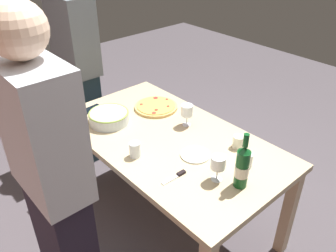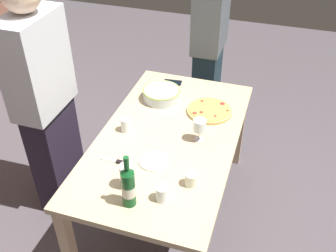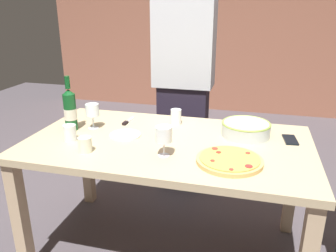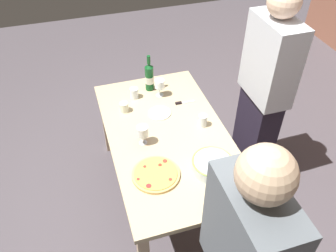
{
  "view_description": "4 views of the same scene",
  "coord_description": "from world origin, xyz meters",
  "px_view_note": "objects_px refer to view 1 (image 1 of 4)",
  "views": [
    {
      "loc": [
        -1.44,
        1.28,
        2.03
      ],
      "look_at": [
        0.0,
        0.0,
        0.84
      ],
      "focal_mm": 36.96,
      "sensor_mm": 36.0,
      "label": 1
    },
    {
      "loc": [
        -1.94,
        -0.62,
        2.38
      ],
      "look_at": [
        0.0,
        0.0,
        0.84
      ],
      "focal_mm": 41.94,
      "sensor_mm": 36.0,
      "label": 2
    },
    {
      "loc": [
        0.45,
        -1.72,
        1.48
      ],
      "look_at": [
        0.0,
        0.0,
        0.84
      ],
      "focal_mm": 36.2,
      "sensor_mm": 36.0,
      "label": 3
    },
    {
      "loc": [
        1.85,
        -0.57,
        2.57
      ],
      "look_at": [
        0.0,
        0.0,
        0.84
      ],
      "focal_mm": 37.16,
      "sensor_mm": 36.0,
      "label": 4
    }
  ],
  "objects_px": {
    "pizza": "(156,107)",
    "wine_glass_near_pizza": "(187,111)",
    "cup_ceramic": "(135,150)",
    "cell_phone": "(92,109)",
    "dining_table": "(168,149)",
    "wine_glass_by_bottle": "(218,164)",
    "cup_amber": "(238,142)",
    "side_plate": "(195,155)",
    "cup_spare": "(246,160)",
    "person_host": "(77,69)",
    "serving_bowl": "(109,117)",
    "person_guest_left": "(52,182)",
    "pizza_knife": "(177,176)",
    "wine_bottle": "(242,167)"
  },
  "relations": [
    {
      "from": "dining_table",
      "to": "person_host",
      "type": "bearing_deg",
      "value": 0.17
    },
    {
      "from": "wine_glass_near_pizza",
      "to": "cell_phone",
      "type": "bearing_deg",
      "value": 30.61
    },
    {
      "from": "serving_bowl",
      "to": "person_host",
      "type": "xyz_separation_m",
      "value": [
        0.76,
        -0.18,
        0.08
      ]
    },
    {
      "from": "cell_phone",
      "to": "person_guest_left",
      "type": "distance_m",
      "value": 1.03
    },
    {
      "from": "pizza",
      "to": "cup_spare",
      "type": "relative_size",
      "value": 3.56
    },
    {
      "from": "cup_amber",
      "to": "side_plate",
      "type": "distance_m",
      "value": 0.3
    },
    {
      "from": "dining_table",
      "to": "wine_glass_by_bottle",
      "type": "xyz_separation_m",
      "value": [
        -0.5,
        0.08,
        0.2
      ]
    },
    {
      "from": "cup_ceramic",
      "to": "cup_spare",
      "type": "xyz_separation_m",
      "value": [
        -0.51,
        -0.43,
        -0.0
      ]
    },
    {
      "from": "side_plate",
      "to": "person_host",
      "type": "bearing_deg",
      "value": -0.23
    },
    {
      "from": "wine_bottle",
      "to": "wine_glass_by_bottle",
      "type": "relative_size",
      "value": 2.14
    },
    {
      "from": "person_host",
      "to": "cup_amber",
      "type": "bearing_deg",
      "value": 9.39
    },
    {
      "from": "pizza",
      "to": "serving_bowl",
      "type": "relative_size",
      "value": 1.16
    },
    {
      "from": "wine_glass_by_bottle",
      "to": "person_host",
      "type": "xyz_separation_m",
      "value": [
        1.69,
        -0.08,
        0.02
      ]
    },
    {
      "from": "wine_glass_near_pizza",
      "to": "cup_ceramic",
      "type": "bearing_deg",
      "value": 96.33
    },
    {
      "from": "cup_ceramic",
      "to": "person_host",
      "type": "distance_m",
      "value": 1.24
    },
    {
      "from": "cup_ceramic",
      "to": "cell_phone",
      "type": "relative_size",
      "value": 0.67
    },
    {
      "from": "wine_glass_by_bottle",
      "to": "cup_ceramic",
      "type": "relative_size",
      "value": 1.61
    },
    {
      "from": "cell_phone",
      "to": "cup_ceramic",
      "type": "bearing_deg",
      "value": -15.69
    },
    {
      "from": "wine_glass_near_pizza",
      "to": "cup_ceramic",
      "type": "height_order",
      "value": "wine_glass_near_pizza"
    },
    {
      "from": "cell_phone",
      "to": "person_host",
      "type": "distance_m",
      "value": 0.55
    },
    {
      "from": "serving_bowl",
      "to": "wine_glass_near_pizza",
      "type": "height_order",
      "value": "wine_glass_near_pizza"
    },
    {
      "from": "dining_table",
      "to": "person_guest_left",
      "type": "distance_m",
      "value": 0.88
    },
    {
      "from": "wine_bottle",
      "to": "cup_amber",
      "type": "xyz_separation_m",
      "value": [
        0.24,
        -0.28,
        -0.09
      ]
    },
    {
      "from": "pizza",
      "to": "person_guest_left",
      "type": "xyz_separation_m",
      "value": [
        -0.46,
        1.04,
        0.14
      ]
    },
    {
      "from": "wine_glass_near_pizza",
      "to": "wine_glass_by_bottle",
      "type": "bearing_deg",
      "value": 152.05
    },
    {
      "from": "dining_table",
      "to": "cup_amber",
      "type": "height_order",
      "value": "cup_amber"
    },
    {
      "from": "person_host",
      "to": "person_guest_left",
      "type": "height_order",
      "value": "person_guest_left"
    },
    {
      "from": "pizza",
      "to": "person_host",
      "type": "relative_size",
      "value": 0.19
    },
    {
      "from": "cup_ceramic",
      "to": "cup_spare",
      "type": "distance_m",
      "value": 0.67
    },
    {
      "from": "cup_ceramic",
      "to": "cell_phone",
      "type": "height_order",
      "value": "cup_ceramic"
    },
    {
      "from": "wine_glass_near_pizza",
      "to": "cup_ceramic",
      "type": "distance_m",
      "value": 0.5
    },
    {
      "from": "wine_glass_near_pizza",
      "to": "person_guest_left",
      "type": "xyz_separation_m",
      "value": [
        -0.13,
        1.04,
        0.04
      ]
    },
    {
      "from": "cup_spare",
      "to": "pizza_knife",
      "type": "xyz_separation_m",
      "value": [
        0.2,
        0.37,
        -0.04
      ]
    },
    {
      "from": "cup_amber",
      "to": "side_plate",
      "type": "bearing_deg",
      "value": 66.42
    },
    {
      "from": "pizza",
      "to": "wine_glass_near_pizza",
      "type": "xyz_separation_m",
      "value": [
        -0.33,
        -0.0,
        0.1
      ]
    },
    {
      "from": "serving_bowl",
      "to": "person_host",
      "type": "relative_size",
      "value": 0.16
    },
    {
      "from": "dining_table",
      "to": "side_plate",
      "type": "relative_size",
      "value": 8.71
    },
    {
      "from": "serving_bowl",
      "to": "cell_phone",
      "type": "relative_size",
      "value": 1.96
    },
    {
      "from": "serving_bowl",
      "to": "pizza_knife",
      "type": "bearing_deg",
      "value": 176.66
    },
    {
      "from": "cup_amber",
      "to": "cell_phone",
      "type": "distance_m",
      "value": 1.14
    },
    {
      "from": "dining_table",
      "to": "pizza_knife",
      "type": "relative_size",
      "value": 9.6
    },
    {
      "from": "cup_amber",
      "to": "side_plate",
      "type": "xyz_separation_m",
      "value": [
        0.12,
        0.27,
        -0.04
      ]
    },
    {
      "from": "wine_glass_near_pizza",
      "to": "dining_table",
      "type": "bearing_deg",
      "value": 98.82
    },
    {
      "from": "pizza_knife",
      "to": "person_guest_left",
      "type": "xyz_separation_m",
      "value": [
        0.24,
        0.61,
        0.14
      ]
    },
    {
      "from": "dining_table",
      "to": "cell_phone",
      "type": "xyz_separation_m",
      "value": [
        0.67,
        0.18,
        0.1
      ]
    },
    {
      "from": "person_guest_left",
      "to": "cup_ceramic",
      "type": "bearing_deg",
      "value": 0.96
    },
    {
      "from": "cup_amber",
      "to": "cup_spare",
      "type": "bearing_deg",
      "value": 142.11
    },
    {
      "from": "person_guest_left",
      "to": "dining_table",
      "type": "bearing_deg",
      "value": 0.0
    },
    {
      "from": "wine_glass_by_bottle",
      "to": "person_guest_left",
      "type": "relative_size",
      "value": 0.09
    },
    {
      "from": "pizza_knife",
      "to": "cup_spare",
      "type": "bearing_deg",
      "value": -118.63
    }
  ]
}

